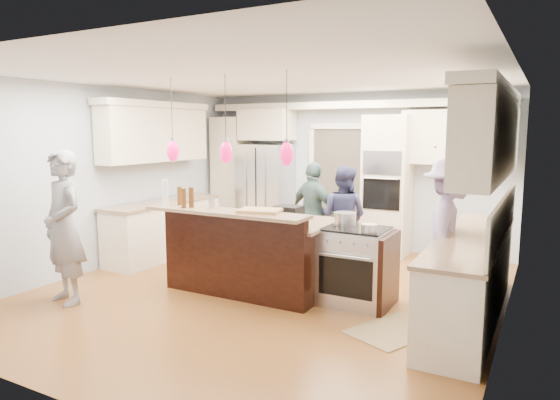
# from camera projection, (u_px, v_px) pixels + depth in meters

# --- Properties ---
(ground_plane) EXTENTS (6.00, 6.00, 0.00)m
(ground_plane) POSITION_uv_depth(u_px,v_px,m) (267.00, 292.00, 6.39)
(ground_plane) COLOR #975F29
(ground_plane) RESTS_ON ground
(room_shell) EXTENTS (5.54, 6.04, 2.72)m
(room_shell) POSITION_uv_depth(u_px,v_px,m) (266.00, 150.00, 6.14)
(room_shell) COLOR #B2BCC6
(room_shell) RESTS_ON ground
(refrigerator) EXTENTS (0.90, 0.70, 1.80)m
(refrigerator) POSITION_uv_depth(u_px,v_px,m) (266.00, 193.00, 9.30)
(refrigerator) COLOR #B7B7BC
(refrigerator) RESTS_ON ground
(oven_column) EXTENTS (0.72, 0.69, 2.30)m
(oven_column) POSITION_uv_depth(u_px,v_px,m) (387.00, 186.00, 8.20)
(oven_column) COLOR beige
(oven_column) RESTS_ON ground
(back_upper_cabinets) EXTENTS (5.30, 0.61, 2.54)m
(back_upper_cabinets) POSITION_uv_depth(u_px,v_px,m) (308.00, 152.00, 8.91)
(back_upper_cabinets) COLOR beige
(back_upper_cabinets) RESTS_ON ground
(right_counter_run) EXTENTS (0.64, 3.10, 2.51)m
(right_counter_run) POSITION_uv_depth(u_px,v_px,m) (478.00, 224.00, 5.35)
(right_counter_run) COLOR beige
(right_counter_run) RESTS_ON ground
(left_cabinets) EXTENTS (0.64, 2.30, 2.51)m
(left_cabinets) POSITION_uv_depth(u_px,v_px,m) (161.00, 192.00, 8.10)
(left_cabinets) COLOR beige
(left_cabinets) RESTS_ON ground
(kitchen_island) EXTENTS (2.10, 1.46, 1.12)m
(kitchen_island) POSITION_uv_depth(u_px,v_px,m) (253.00, 252.00, 6.50)
(kitchen_island) COLOR black
(kitchen_island) RESTS_ON ground
(island_range) EXTENTS (0.82, 0.71, 0.92)m
(island_range) POSITION_uv_depth(u_px,v_px,m) (358.00, 266.00, 5.91)
(island_range) COLOR #B7B7BC
(island_range) RESTS_ON ground
(pendant_lights) EXTENTS (1.75, 0.15, 1.03)m
(pendant_lights) POSITION_uv_depth(u_px,v_px,m) (226.00, 152.00, 5.82)
(pendant_lights) COLOR black
(pendant_lights) RESTS_ON ground
(person_bar_end) EXTENTS (0.75, 0.59, 1.83)m
(person_bar_end) POSITION_uv_depth(u_px,v_px,m) (64.00, 227.00, 5.90)
(person_bar_end) COLOR gray
(person_bar_end) RESTS_ON ground
(person_far_left) EXTENTS (0.79, 0.64, 1.53)m
(person_far_left) POSITION_uv_depth(u_px,v_px,m) (343.00, 217.00, 7.49)
(person_far_left) COLOR navy
(person_far_left) RESTS_ON ground
(person_far_right) EXTENTS (1.00, 0.68, 1.58)m
(person_far_right) POSITION_uv_depth(u_px,v_px,m) (314.00, 213.00, 7.71)
(person_far_right) COLOR #435E5A
(person_far_right) RESTS_ON ground
(person_range_side) EXTENTS (0.79, 1.22, 1.79)m
(person_range_side) POSITION_uv_depth(u_px,v_px,m) (451.00, 233.00, 5.67)
(person_range_side) COLOR #9F8CBC
(person_range_side) RESTS_ON ground
(floor_rug) EXTENTS (0.95, 1.10, 0.01)m
(floor_rug) POSITION_uv_depth(u_px,v_px,m) (394.00, 330.00, 5.16)
(floor_rug) COLOR #917B4F
(floor_rug) RESTS_ON ground
(water_bottle) EXTENTS (0.10, 0.10, 0.33)m
(water_bottle) POSITION_uv_depth(u_px,v_px,m) (166.00, 193.00, 6.20)
(water_bottle) COLOR silver
(water_bottle) RESTS_ON kitchen_island
(beer_bottle_a) EXTENTS (0.06, 0.06, 0.24)m
(beer_bottle_a) POSITION_uv_depth(u_px,v_px,m) (179.00, 196.00, 6.30)
(beer_bottle_a) COLOR #49290D
(beer_bottle_a) RESTS_ON kitchen_island
(beer_bottle_b) EXTENTS (0.06, 0.06, 0.24)m
(beer_bottle_b) POSITION_uv_depth(u_px,v_px,m) (184.00, 198.00, 6.05)
(beer_bottle_b) COLOR #49290D
(beer_bottle_b) RESTS_ON kitchen_island
(beer_bottle_c) EXTENTS (0.08, 0.08, 0.25)m
(beer_bottle_c) POSITION_uv_depth(u_px,v_px,m) (191.00, 197.00, 6.10)
(beer_bottle_c) COLOR #49290D
(beer_bottle_c) RESTS_ON kitchen_island
(drink_can) EXTENTS (0.09, 0.09, 0.13)m
(drink_can) POSITION_uv_depth(u_px,v_px,m) (211.00, 203.00, 6.02)
(drink_can) COLOR #B7B7BC
(drink_can) RESTS_ON kitchen_island
(cutting_board) EXTENTS (0.54, 0.44, 0.04)m
(cutting_board) POSITION_uv_depth(u_px,v_px,m) (260.00, 211.00, 5.74)
(cutting_board) COLOR tan
(cutting_board) RESTS_ON kitchen_island
(pot_large) EXTENTS (0.27, 0.27, 0.16)m
(pot_large) POSITION_uv_depth(u_px,v_px,m) (345.00, 219.00, 6.01)
(pot_large) COLOR #B7B7BC
(pot_large) RESTS_ON island_range
(pot_small) EXTENTS (0.19, 0.19, 0.09)m
(pot_small) POSITION_uv_depth(u_px,v_px,m) (369.00, 228.00, 5.61)
(pot_small) COLOR #B7B7BC
(pot_small) RESTS_ON island_range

